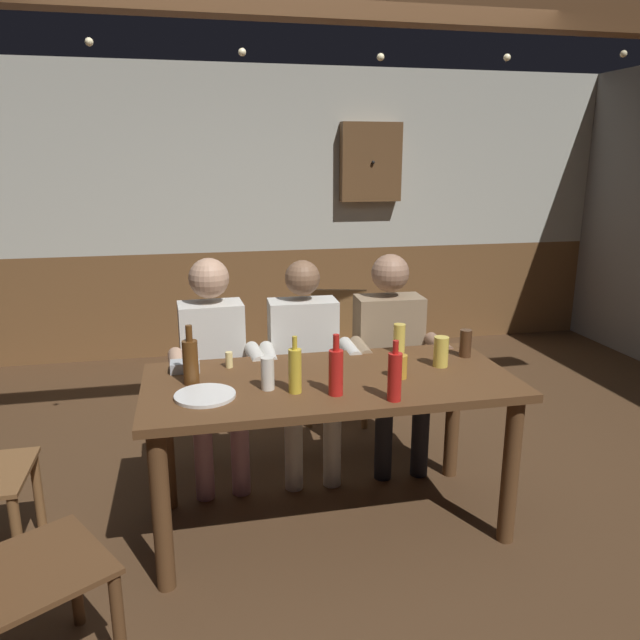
{
  "coord_description": "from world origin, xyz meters",
  "views": [
    {
      "loc": [
        -0.62,
        -2.68,
        1.78
      ],
      "look_at": [
        0.0,
        0.19,
        1.0
      ],
      "focal_mm": 34.09,
      "sensor_mm": 36.0,
      "label": 1
    }
  ],
  "objects_px": {
    "table_candle": "(229,360)",
    "condiment_caddy": "(185,366)",
    "dining_table": "(330,401)",
    "pint_glass_3": "(399,338)",
    "chair_empty_near_left": "(338,349)",
    "plate_0": "(205,395)",
    "bottle_2": "(336,371)",
    "wall_dart_cabinet": "(371,162)",
    "pint_glass_0": "(400,367)",
    "pint_glass_1": "(441,352)",
    "person_1": "(305,358)",
    "bottle_3": "(190,361)",
    "person_0": "(214,360)",
    "chair_empty_far_end": "(7,574)",
    "bottle_1": "(295,370)",
    "pint_glass_2": "(268,373)",
    "person_2": "(391,349)",
    "bottle_0": "(395,376)",
    "pint_glass_4": "(465,343)"
  },
  "relations": [
    {
      "from": "condiment_caddy",
      "to": "wall_dart_cabinet",
      "type": "relative_size",
      "value": 0.2
    },
    {
      "from": "dining_table",
      "to": "bottle_0",
      "type": "distance_m",
      "value": 0.45
    },
    {
      "from": "dining_table",
      "to": "condiment_caddy",
      "type": "distance_m",
      "value": 0.73
    },
    {
      "from": "wall_dart_cabinet",
      "to": "dining_table",
      "type": "bearing_deg",
      "value": -110.07
    },
    {
      "from": "chair_empty_near_left",
      "to": "wall_dart_cabinet",
      "type": "xyz_separation_m",
      "value": [
        0.67,
        1.5,
        1.27
      ]
    },
    {
      "from": "table_candle",
      "to": "condiment_caddy",
      "type": "bearing_deg",
      "value": -177.17
    },
    {
      "from": "person_1",
      "to": "chair_empty_far_end",
      "type": "xyz_separation_m",
      "value": [
        -1.26,
        -1.4,
        -0.2
      ]
    },
    {
      "from": "chair_empty_near_left",
      "to": "pint_glass_3",
      "type": "distance_m",
      "value": 1.1
    },
    {
      "from": "bottle_3",
      "to": "wall_dart_cabinet",
      "type": "bearing_deg",
      "value": 58.82
    },
    {
      "from": "condiment_caddy",
      "to": "pint_glass_0",
      "type": "distance_m",
      "value": 1.04
    },
    {
      "from": "person_1",
      "to": "pint_glass_0",
      "type": "relative_size",
      "value": 10.79
    },
    {
      "from": "person_1",
      "to": "pint_glass_1",
      "type": "bearing_deg",
      "value": 136.94
    },
    {
      "from": "dining_table",
      "to": "chair_empty_near_left",
      "type": "xyz_separation_m",
      "value": [
        0.37,
        1.35,
        -0.18
      ]
    },
    {
      "from": "chair_empty_near_left",
      "to": "table_candle",
      "type": "bearing_deg",
      "value": 68.22
    },
    {
      "from": "table_candle",
      "to": "pint_glass_4",
      "type": "relative_size",
      "value": 0.55
    },
    {
      "from": "bottle_1",
      "to": "bottle_2",
      "type": "relative_size",
      "value": 0.94
    },
    {
      "from": "person_2",
      "to": "chair_empty_far_end",
      "type": "xyz_separation_m",
      "value": [
        -1.78,
        -1.4,
        -0.21
      ]
    },
    {
      "from": "chair_empty_far_end",
      "to": "plate_0",
      "type": "xyz_separation_m",
      "value": [
        0.67,
        0.65,
        0.31
      ]
    },
    {
      "from": "pint_glass_0",
      "to": "person_2",
      "type": "bearing_deg",
      "value": 74.34
    },
    {
      "from": "person_0",
      "to": "bottle_2",
      "type": "bearing_deg",
      "value": 117.81
    },
    {
      "from": "condiment_caddy",
      "to": "pint_glass_4",
      "type": "relative_size",
      "value": 0.97
    },
    {
      "from": "person_2",
      "to": "pint_glass_1",
      "type": "relative_size",
      "value": 8.18
    },
    {
      "from": "bottle_3",
      "to": "pint_glass_0",
      "type": "height_order",
      "value": "bottle_3"
    },
    {
      "from": "person_1",
      "to": "pint_glass_2",
      "type": "xyz_separation_m",
      "value": [
        -0.31,
        -0.71,
        0.18
      ]
    },
    {
      "from": "bottle_2",
      "to": "person_2",
      "type": "bearing_deg",
      "value": 57.12
    },
    {
      "from": "bottle_3",
      "to": "condiment_caddy",
      "type": "bearing_deg",
      "value": 99.16
    },
    {
      "from": "chair_empty_near_left",
      "to": "condiment_caddy",
      "type": "relative_size",
      "value": 6.29
    },
    {
      "from": "person_0",
      "to": "bottle_0",
      "type": "bearing_deg",
      "value": 124.42
    },
    {
      "from": "person_1",
      "to": "pint_glass_0",
      "type": "bearing_deg",
      "value": 116.93
    },
    {
      "from": "table_candle",
      "to": "wall_dart_cabinet",
      "type": "relative_size",
      "value": 0.11
    },
    {
      "from": "person_2",
      "to": "pint_glass_3",
      "type": "bearing_deg",
      "value": 80.8
    },
    {
      "from": "pint_glass_0",
      "to": "pint_glass_1",
      "type": "relative_size",
      "value": 0.75
    },
    {
      "from": "person_1",
      "to": "bottle_1",
      "type": "height_order",
      "value": "person_1"
    },
    {
      "from": "pint_glass_2",
      "to": "pint_glass_3",
      "type": "xyz_separation_m",
      "value": [
        0.76,
        0.4,
        0.0
      ]
    },
    {
      "from": "bottle_1",
      "to": "pint_glass_0",
      "type": "height_order",
      "value": "bottle_1"
    },
    {
      "from": "person_0",
      "to": "pint_glass_1",
      "type": "xyz_separation_m",
      "value": [
        1.1,
        -0.58,
        0.16
      ]
    },
    {
      "from": "pint_glass_0",
      "to": "bottle_1",
      "type": "bearing_deg",
      "value": -171.67
    },
    {
      "from": "bottle_0",
      "to": "person_1",
      "type": "bearing_deg",
      "value": 102.36
    },
    {
      "from": "chair_empty_near_left",
      "to": "plate_0",
      "type": "xyz_separation_m",
      "value": [
        -0.96,
        -1.46,
        0.31
      ]
    },
    {
      "from": "plate_0",
      "to": "pint_glass_1",
      "type": "distance_m",
      "value": 1.18
    },
    {
      "from": "condiment_caddy",
      "to": "pint_glass_3",
      "type": "height_order",
      "value": "pint_glass_3"
    },
    {
      "from": "person_2",
      "to": "table_candle",
      "type": "relative_size",
      "value": 15.55
    },
    {
      "from": "pint_glass_1",
      "to": "table_candle",
      "type": "bearing_deg",
      "value": 168.8
    },
    {
      "from": "table_candle",
      "to": "bottle_3",
      "type": "xyz_separation_m",
      "value": [
        -0.19,
        -0.19,
        0.07
      ]
    },
    {
      "from": "chair_empty_far_end",
      "to": "bottle_1",
      "type": "xyz_separation_m",
      "value": [
        1.07,
        0.62,
        0.4
      ]
    },
    {
      "from": "person_2",
      "to": "bottle_2",
      "type": "relative_size",
      "value": 4.5
    },
    {
      "from": "dining_table",
      "to": "person_0",
      "type": "xyz_separation_m",
      "value": [
        -0.52,
        0.63,
        0.04
      ]
    },
    {
      "from": "person_1",
      "to": "bottle_1",
      "type": "xyz_separation_m",
      "value": [
        -0.19,
        -0.77,
        0.21
      ]
    },
    {
      "from": "person_1",
      "to": "pint_glass_1",
      "type": "xyz_separation_m",
      "value": [
        0.58,
        -0.58,
        0.18
      ]
    },
    {
      "from": "dining_table",
      "to": "bottle_2",
      "type": "distance_m",
      "value": 0.31
    }
  ]
}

